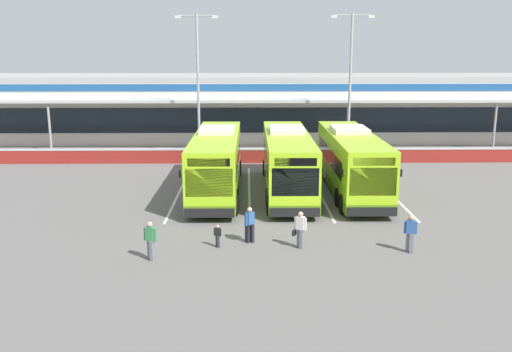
# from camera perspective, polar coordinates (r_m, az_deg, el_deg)

# --- Properties ---
(ground_plane) EXTENTS (200.00, 200.00, 0.00)m
(ground_plane) POSITION_cam_1_polar(r_m,az_deg,el_deg) (27.61, 3.72, -4.62)
(ground_plane) COLOR #605E5B
(terminal_building) EXTENTS (70.00, 13.00, 6.00)m
(terminal_building) POSITION_cam_1_polar(r_m,az_deg,el_deg) (53.46, 1.45, 7.22)
(terminal_building) COLOR beige
(terminal_building) RESTS_ON ground
(red_barrier_wall) EXTENTS (60.00, 0.40, 1.10)m
(red_barrier_wall) POSITION_cam_1_polar(r_m,az_deg,el_deg) (41.53, 2.14, 2.14)
(red_barrier_wall) COLOR maroon
(red_barrier_wall) RESTS_ON ground
(coach_bus_leftmost) EXTENTS (2.99, 12.17, 3.78)m
(coach_bus_leftmost) POSITION_cam_1_polar(r_m,az_deg,el_deg) (32.58, -4.10, 1.33)
(coach_bus_leftmost) COLOR #9ED11E
(coach_bus_leftmost) RESTS_ON ground
(coach_bus_left_centre) EXTENTS (2.99, 12.17, 3.78)m
(coach_bus_left_centre) POSITION_cam_1_polar(r_m,az_deg,el_deg) (32.66, 3.27, 1.38)
(coach_bus_left_centre) COLOR #9ED11E
(coach_bus_left_centre) RESTS_ON ground
(coach_bus_centre) EXTENTS (2.99, 12.17, 3.78)m
(coach_bus_centre) POSITION_cam_1_polar(r_m,az_deg,el_deg) (33.18, 9.83, 1.39)
(coach_bus_centre) COLOR #9ED11E
(coach_bus_centre) RESTS_ON ground
(bay_stripe_far_west) EXTENTS (0.14, 13.00, 0.01)m
(bay_stripe_far_west) POSITION_cam_1_polar(r_m,az_deg,el_deg) (33.54, -7.91, -1.54)
(bay_stripe_far_west) COLOR silver
(bay_stripe_far_west) RESTS_ON ground
(bay_stripe_west) EXTENTS (0.14, 13.00, 0.01)m
(bay_stripe_west) POSITION_cam_1_polar(r_m,az_deg,el_deg) (33.29, -0.71, -1.53)
(bay_stripe_west) COLOR silver
(bay_stripe_west) RESTS_ON ground
(bay_stripe_mid_west) EXTENTS (0.14, 13.00, 0.01)m
(bay_stripe_mid_west) POSITION_cam_1_polar(r_m,az_deg,el_deg) (33.57, 6.48, -1.49)
(bay_stripe_mid_west) COLOR silver
(bay_stripe_mid_west) RESTS_ON ground
(bay_stripe_centre) EXTENTS (0.14, 13.00, 0.01)m
(bay_stripe_centre) POSITION_cam_1_polar(r_m,az_deg,el_deg) (34.37, 13.44, -1.43)
(bay_stripe_centre) COLOR silver
(bay_stripe_centre) RESTS_ON ground
(pedestrian_with_handbag) EXTENTS (0.63, 0.50, 1.62)m
(pedestrian_with_handbag) POSITION_cam_1_polar(r_m,az_deg,el_deg) (23.66, 4.59, -5.47)
(pedestrian_with_handbag) COLOR slate
(pedestrian_with_handbag) RESTS_ON ground
(pedestrian_in_dark_coat) EXTENTS (0.54, 0.37, 1.62)m
(pedestrian_in_dark_coat) POSITION_cam_1_polar(r_m,az_deg,el_deg) (23.95, 15.70, -5.66)
(pedestrian_in_dark_coat) COLOR slate
(pedestrian_in_dark_coat) RESTS_ON ground
(pedestrian_child) EXTENTS (0.33, 0.24, 1.00)m
(pedestrian_child) POSITION_cam_1_polar(r_m,az_deg,el_deg) (23.81, -4.01, -6.14)
(pedestrian_child) COLOR #33333D
(pedestrian_child) RESTS_ON ground
(pedestrian_near_bin) EXTENTS (0.53, 0.38, 1.62)m
(pedestrian_near_bin) POSITION_cam_1_polar(r_m,az_deg,el_deg) (22.65, -10.90, -6.48)
(pedestrian_near_bin) COLOR slate
(pedestrian_near_bin) RESTS_ON ground
(pedestrian_approaching_bus) EXTENTS (0.44, 0.45, 1.62)m
(pedestrian_approaching_bus) POSITION_cam_1_polar(r_m,az_deg,el_deg) (24.22, -0.67, -4.95)
(pedestrian_approaching_bus) COLOR black
(pedestrian_approaching_bus) RESTS_ON ground
(lamp_post_west) EXTENTS (3.24, 0.28, 11.00)m
(lamp_post_west) POSITION_cam_1_polar(r_m,az_deg,el_deg) (43.19, -6.04, 10.16)
(lamp_post_west) COLOR #9E9EA3
(lamp_post_west) RESTS_ON ground
(lamp_post_centre) EXTENTS (3.24, 0.28, 11.00)m
(lamp_post_centre) POSITION_cam_1_polar(r_m,az_deg,el_deg) (43.18, 9.75, 10.05)
(lamp_post_centre) COLOR #9E9EA3
(lamp_post_centre) RESTS_ON ground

